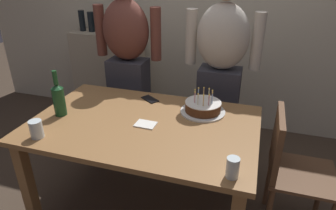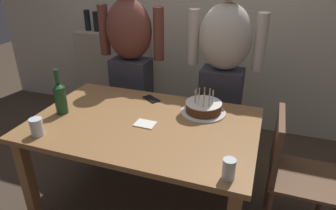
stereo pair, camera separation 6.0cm
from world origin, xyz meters
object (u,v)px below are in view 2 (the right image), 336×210
(birthday_cake, at_px, (203,108))
(napkin_stack, at_px, (145,124))
(water_glass_far, at_px, (37,127))
(dining_chair, at_px, (289,167))
(wine_bottle, at_px, (60,97))
(person_man_bearded, at_px, (131,64))
(water_glass_near, at_px, (229,169))
(cell_phone, at_px, (151,99))
(person_woman_cardigan, at_px, (222,75))

(birthday_cake, bearing_deg, napkin_stack, -138.05)
(water_glass_far, relative_size, napkin_stack, 0.83)
(dining_chair, bearing_deg, water_glass_far, 107.93)
(wine_bottle, distance_m, person_man_bearded, 0.80)
(wine_bottle, relative_size, dining_chair, 0.37)
(napkin_stack, bearing_deg, birthday_cake, 41.95)
(water_glass_near, xyz_separation_m, cell_phone, (-0.71, 0.74, -0.05))
(water_glass_near, relative_size, cell_phone, 0.77)
(water_glass_near, distance_m, wine_bottle, 1.26)
(water_glass_near, distance_m, water_glass_far, 1.18)
(water_glass_far, height_order, wine_bottle, wine_bottle)
(person_man_bearded, relative_size, person_woman_cardigan, 1.00)
(water_glass_far, bearing_deg, dining_chair, 17.93)
(water_glass_near, distance_m, dining_chair, 0.67)
(person_man_bearded, xyz_separation_m, dining_chair, (1.39, -0.60, -0.36))
(birthday_cake, distance_m, person_woman_cardigan, 0.47)
(wine_bottle, bearing_deg, person_woman_cardigan, 38.54)
(birthday_cake, distance_m, dining_chair, 0.68)
(person_woman_cardigan, bearing_deg, wine_bottle, 38.54)
(cell_phone, xyz_separation_m, napkin_stack, (0.11, -0.38, 0.00))
(birthday_cake, bearing_deg, person_man_bearded, 149.53)
(person_man_bearded, height_order, dining_chair, person_man_bearded)
(person_man_bearded, bearing_deg, wine_bottle, 78.30)
(birthday_cake, distance_m, cell_phone, 0.44)
(dining_chair, bearing_deg, cell_phone, 77.78)
(water_glass_near, xyz_separation_m, person_woman_cardigan, (-0.23, 1.11, 0.08))
(cell_phone, relative_size, napkin_stack, 1.07)
(napkin_stack, xyz_separation_m, person_man_bearded, (-0.46, 0.75, 0.13))
(water_glass_near, relative_size, napkin_stack, 0.83)
(birthday_cake, xyz_separation_m, cell_phone, (-0.43, 0.09, -0.03))
(napkin_stack, bearing_deg, water_glass_far, -149.69)
(person_woman_cardigan, bearing_deg, person_man_bearded, 0.00)
(wine_bottle, bearing_deg, dining_chair, 6.98)
(water_glass_far, xyz_separation_m, cell_phone, (0.46, 0.71, -0.05))
(birthday_cake, xyz_separation_m, dining_chair, (0.61, -0.14, -0.26))
(wine_bottle, distance_m, cell_phone, 0.67)
(water_glass_far, xyz_separation_m, wine_bottle, (-0.04, 0.30, 0.07))
(birthday_cake, height_order, person_man_bearded, person_man_bearded)
(cell_phone, relative_size, person_woman_cardigan, 0.09)
(water_glass_near, distance_m, person_woman_cardigan, 1.13)
(cell_phone, bearing_deg, wine_bottle, -107.09)
(water_glass_near, height_order, napkin_stack, water_glass_near)
(napkin_stack, bearing_deg, cell_phone, 106.37)
(person_man_bearded, bearing_deg, water_glass_near, 133.66)
(wine_bottle, relative_size, napkin_stack, 2.40)
(birthday_cake, relative_size, person_woman_cardigan, 0.19)
(water_glass_near, bearing_deg, wine_bottle, 165.25)
(water_glass_near, xyz_separation_m, napkin_stack, (-0.60, 0.36, -0.05))
(birthday_cake, distance_m, person_man_bearded, 0.91)
(water_glass_near, relative_size, dining_chair, 0.13)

